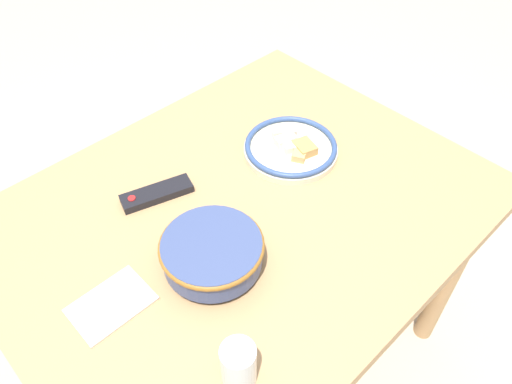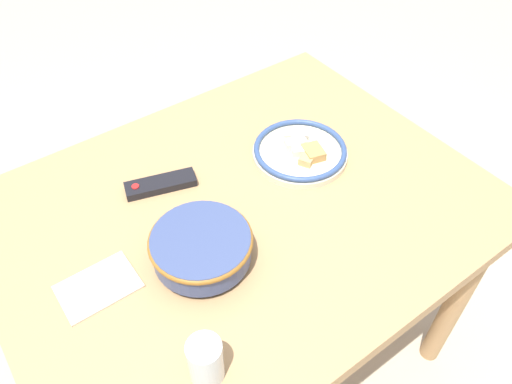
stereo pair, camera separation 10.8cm
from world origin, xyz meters
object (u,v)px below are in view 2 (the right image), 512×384
Objects in this scene: tv_remote at (161,184)px; noodle_bowl at (201,247)px; drinking_glass at (206,361)px; food_plate at (300,151)px.

noodle_bowl is at bearing -170.30° from tv_remote.
drinking_glass reaches higher than tv_remote.
noodle_bowl is 0.40m from food_plate.
drinking_glass is (-0.16, -0.46, 0.04)m from tv_remote.
noodle_bowl reaches higher than tv_remote.
noodle_bowl is 0.25m from drinking_glass.
food_plate is 0.36m from tv_remote.
food_plate is (0.38, 0.13, -0.03)m from noodle_bowl.
tv_remote is 0.49m from drinking_glass.
noodle_bowl is 0.89× the size of food_plate.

